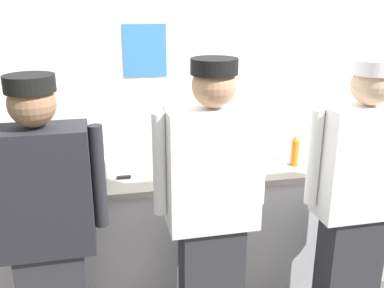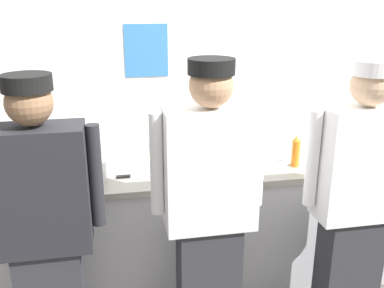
{
  "view_description": "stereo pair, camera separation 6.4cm",
  "coord_description": "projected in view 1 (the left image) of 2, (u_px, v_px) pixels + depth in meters",
  "views": [
    {
      "loc": [
        -0.59,
        -2.34,
        2.01
      ],
      "look_at": [
        -0.01,
        0.32,
        1.08
      ],
      "focal_mm": 41.09,
      "sensor_mm": 36.0,
      "label": 1
    },
    {
      "loc": [
        -0.53,
        -2.35,
        2.01
      ],
      "look_at": [
        -0.01,
        0.32,
        1.08
      ],
      "focal_mm": 41.09,
      "sensor_mm": 36.0,
      "label": 2
    }
  ],
  "objects": [
    {
      "name": "chef_far_right",
      "position": [
        357.0,
        198.0,
        2.51
      ],
      "size": [
        0.61,
        0.24,
        1.7
      ],
      "color": "#2D2D33",
      "rests_on": "ground"
    },
    {
      "name": "wall_back",
      "position": [
        179.0,
        82.0,
        3.26
      ],
      "size": [
        4.99,
        0.11,
        2.8
      ],
      "color": "white",
      "rests_on": "ground"
    },
    {
      "name": "ramekin_red_sauce",
      "position": [
        196.0,
        171.0,
        2.82
      ],
      "size": [
        0.1,
        0.1,
        0.05
      ],
      "color": "white",
      "rests_on": "prep_counter"
    },
    {
      "name": "chefs_knife",
      "position": [
        135.0,
        177.0,
        2.78
      ],
      "size": [
        0.28,
        0.03,
        0.02
      ],
      "color": "#B7BABF",
      "rests_on": "prep_counter"
    },
    {
      "name": "ramekin_yellow_sauce",
      "position": [
        109.0,
        162.0,
        2.97
      ],
      "size": [
        0.1,
        0.1,
        0.05
      ],
      "color": "white",
      "rests_on": "prep_counter"
    },
    {
      "name": "squeeze_bottle_primary",
      "position": [
        361.0,
        147.0,
        3.04
      ],
      "size": [
        0.06,
        0.06,
        0.21
      ],
      "color": "#56A333",
      "rests_on": "prep_counter"
    },
    {
      "name": "chef_near_left",
      "position": [
        47.0,
        231.0,
        2.18
      ],
      "size": [
        0.61,
        0.24,
        1.68
      ],
      "color": "#2D2D33",
      "rests_on": "ground"
    },
    {
      "name": "squeeze_bottle_spare",
      "position": [
        295.0,
        151.0,
        2.95
      ],
      "size": [
        0.05,
        0.05,
        0.21
      ],
      "color": "orange",
      "rests_on": "prep_counter"
    },
    {
      "name": "prep_counter",
      "position": [
        193.0,
        225.0,
        3.12
      ],
      "size": [
        3.18,
        0.69,
        0.91
      ],
      "color": "silver",
      "rests_on": "ground"
    },
    {
      "name": "mixing_bowl_steel",
      "position": [
        80.0,
        171.0,
        2.72
      ],
      "size": [
        0.33,
        0.33,
        0.12
      ],
      "primitive_type": "cylinder",
      "color": "#B7BABF",
      "rests_on": "prep_counter"
    },
    {
      "name": "ramekin_green_sauce",
      "position": [
        174.0,
        166.0,
        2.9
      ],
      "size": [
        0.11,
        0.11,
        0.05
      ],
      "color": "white",
      "rests_on": "prep_counter"
    },
    {
      "name": "sheet_tray",
      "position": [
        252.0,
        157.0,
        3.11
      ],
      "size": [
        0.44,
        0.4,
        0.02
      ],
      "primitive_type": "cube",
      "rotation": [
        0.0,
        0.0,
        -0.12
      ],
      "color": "#B7BABF",
      "rests_on": "prep_counter"
    },
    {
      "name": "plate_stack_front",
      "position": [
        360.0,
        146.0,
        3.23
      ],
      "size": [
        0.2,
        0.2,
        0.08
      ],
      "color": "white",
      "rests_on": "prep_counter"
    },
    {
      "name": "chef_center",
      "position": [
        212.0,
        208.0,
        2.37
      ],
      "size": [
        0.62,
        0.24,
        1.72
      ],
      "color": "#2D2D33",
      "rests_on": "ground"
    }
  ]
}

